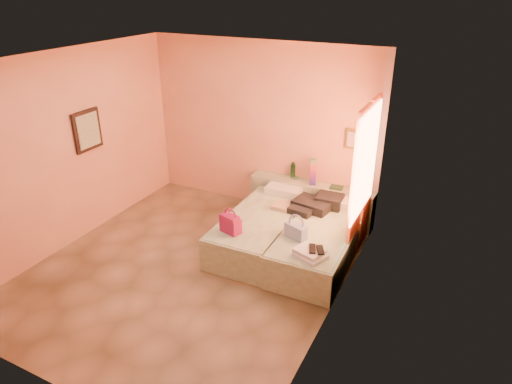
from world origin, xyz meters
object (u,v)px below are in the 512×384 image
bed_left (262,229)px  water_bottle (293,171)px  towel_stack (310,254)px  blue_handbag (296,231)px  green_book (336,187)px  flower_vase (364,186)px  headboard_ledge (311,201)px  bed_right (319,243)px  magenta_handbag (231,223)px

bed_left → water_bottle: water_bottle is taller
towel_stack → blue_handbag: bearing=133.6°
green_book → flower_vase: (0.42, 0.01, 0.11)m
headboard_ledge → bed_right: bearing=-63.4°
headboard_ledge → flower_vase: flower_vase is taller
towel_stack → headboard_ledge: bearing=109.9°
bed_left → towel_stack: (1.03, -0.75, 0.30)m
bed_right → towel_stack: size_ratio=5.71×
bed_left → flower_vase: bearing=39.7°
water_bottle → flower_vase: bearing=-2.7°
bed_right → flower_vase: bearing=72.5°
bed_left → bed_right: same height
bed_right → green_book: bearing=94.8°
flower_vase → blue_handbag: size_ratio=0.85×
bed_left → blue_handbag: (0.69, -0.40, 0.35)m
bed_right → water_bottle: 1.51m
green_book → towel_stack: 1.81m
bed_right → flower_vase: flower_vase is taller
headboard_ledge → flower_vase: bearing=0.0°
water_bottle → flower_vase: water_bottle is taller
water_bottle → magenta_handbag: (-0.18, -1.76, -0.15)m
towel_stack → flower_vase: bearing=84.4°
headboard_ledge → blue_handbag: 1.50m
bed_left → magenta_handbag: 0.77m
bed_right → blue_handbag: size_ratio=6.55×
bed_left → magenta_handbag: magenta_handbag is taller
green_book → bed_left: bearing=-131.5°
bed_left → towel_stack: size_ratio=5.71×
bed_left → green_book: (0.79, 1.04, 0.42)m
headboard_ledge → bed_right: size_ratio=1.02×
green_book → flower_vase: bearing=-2.9°
flower_vase → blue_handbag: flower_vase is taller
magenta_handbag → blue_handbag: magenta_handbag is taller
headboard_ledge → blue_handbag: bearing=-77.8°
blue_handbag → towel_stack: blue_handbag is taller
towel_stack → bed_left: bearing=143.7°
flower_vase → blue_handbag: 1.55m
water_bottle → towel_stack: 2.13m
bed_left → water_bottle: size_ratio=7.45×
flower_vase → magenta_handbag: size_ratio=0.92×
headboard_ledge → flower_vase: size_ratio=7.91×
magenta_handbag → green_book: bearing=76.3°
bed_left → towel_stack: bearing=-37.7°
bed_right → green_book: 1.13m
bed_right → magenta_handbag: 1.30m
headboard_ledge → blue_handbag: blue_handbag is taller
bed_left → green_book: bearing=51.5°
magenta_handbag → towel_stack: (1.19, -0.10, -0.08)m
magenta_handbag → towel_stack: size_ratio=0.80×
bed_left → blue_handbag: 0.87m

